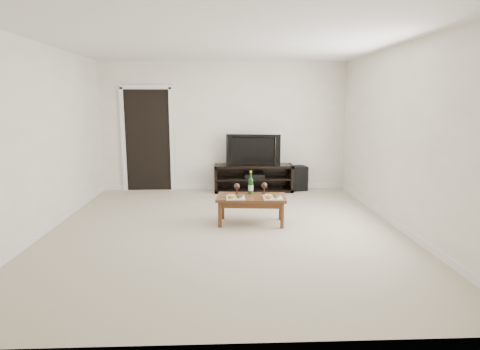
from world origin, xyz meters
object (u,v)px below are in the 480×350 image
object	(u,v)px
television	(254,149)
subwoofer	(298,178)
coffee_table	(251,210)
media_console	(254,178)

from	to	relation	value
television	subwoofer	size ratio (longest dim) A/B	2.16
television	coffee_table	world-z (taller)	television
media_console	subwoofer	distance (m)	0.93
television	coffee_table	xyz separation A→B (m)	(-0.20, -2.20, -0.65)
subwoofer	television	bearing A→B (deg)	173.26
media_console	television	world-z (taller)	television
subwoofer	coffee_table	world-z (taller)	subwoofer
subwoofer	coffee_table	distance (m)	2.56
media_console	television	distance (m)	0.59
media_console	coffee_table	world-z (taller)	media_console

